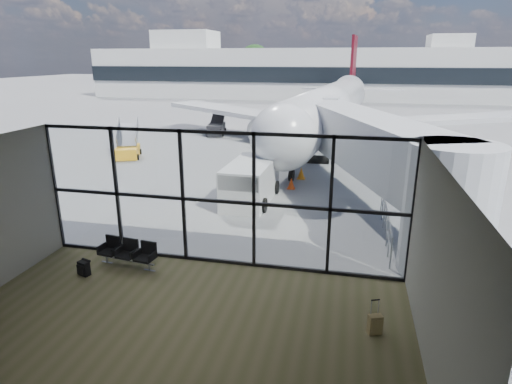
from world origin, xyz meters
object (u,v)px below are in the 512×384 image
at_px(seating_row, 129,251).
at_px(belt_loader, 216,128).
at_px(airliner, 331,107).
at_px(service_van, 250,182).
at_px(backpack, 84,268).
at_px(mobile_stairs, 128,150).
at_px(suitcase, 375,324).

height_order(seating_row, belt_loader, belt_loader).
xyz_separation_m(airliner, belt_loader, (-10.01, 0.10, -2.16)).
distance_m(seating_row, service_van, 7.71).
relative_size(backpack, mobile_stairs, 0.16).
bearing_deg(belt_loader, backpack, -91.63).
relative_size(seating_row, belt_loader, 0.52).
distance_m(seating_row, mobile_stairs, 16.82).
relative_size(suitcase, service_van, 0.21).
xyz_separation_m(suitcase, mobile_stairs, (-15.90, 16.86, 0.23)).
height_order(backpack, mobile_stairs, mobile_stairs).
bearing_deg(suitcase, service_van, 98.64).
distance_m(suitcase, service_van, 10.87).
xyz_separation_m(backpack, mobile_stairs, (-6.99, 15.75, 0.25)).
relative_size(airliner, service_van, 7.88).
bearing_deg(seating_row, service_van, 79.02).
height_order(seating_row, backpack, seating_row).
distance_m(suitcase, mobile_stairs, 23.17).
bearing_deg(airliner, belt_loader, -174.78).
height_order(backpack, service_van, service_van).
bearing_deg(backpack, suitcase, 10.50).
bearing_deg(mobile_stairs, suitcase, -68.26).
bearing_deg(service_van, airliner, 82.09).
bearing_deg(suitcase, backpack, 151.49).
bearing_deg(airliner, mobile_stairs, -137.55).
xyz_separation_m(seating_row, mobile_stairs, (-8.05, 14.77, 0.01)).
bearing_deg(seating_row, mobile_stairs, 125.96).
bearing_deg(belt_loader, airliner, -10.48).
xyz_separation_m(belt_loader, mobile_stairs, (-3.25, -9.97, -0.07)).
distance_m(backpack, service_van, 9.01).
height_order(suitcase, airliner, airliner).
distance_m(suitcase, airliner, 26.97).
bearing_deg(service_van, suitcase, -58.74).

